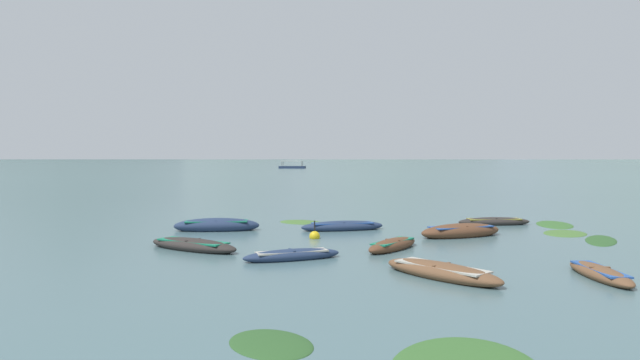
# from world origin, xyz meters

# --- Properties ---
(ground_plane) EXTENTS (6000.00, 6000.00, 0.00)m
(ground_plane) POSITION_xyz_m (0.00, 1500.00, 0.00)
(ground_plane) COLOR slate
(mountain_1) EXTENTS (1133.80, 1133.80, 349.86)m
(mountain_1) POSITION_xyz_m (-787.98, 1627.66, 174.93)
(mountain_1) COLOR #4C5B56
(mountain_1) RESTS_ON ground
(mountain_2) EXTENTS (694.31, 694.31, 212.65)m
(mountain_2) POSITION_xyz_m (-287.17, 1647.88, 106.32)
(mountain_2) COLOR slate
(mountain_2) RESTS_ON ground
(mountain_3) EXTENTS (837.42, 837.42, 277.41)m
(mountain_3) POSITION_xyz_m (196.52, 1665.05, 138.70)
(mountain_3) COLOR slate
(mountain_3) RESTS_ON ground
(mountain_4) EXTENTS (1259.76, 1259.76, 301.22)m
(mountain_4) POSITION_xyz_m (954.91, 1685.44, 150.61)
(mountain_4) COLOR slate
(mountain_4) RESTS_ON ground
(rowboat_0) EXTENTS (4.05, 1.62, 0.73)m
(rowboat_0) POSITION_xyz_m (-2.85, 20.55, 0.23)
(rowboat_0) COLOR navy
(rowboat_0) RESTS_ON ground
(rowboat_1) EXTENTS (3.42, 1.98, 0.44)m
(rowboat_1) POSITION_xyz_m (1.09, 13.44, 0.14)
(rowboat_1) COLOR navy
(rowboat_1) RESTS_ON ground
(rowboat_2) EXTENTS (4.11, 2.69, 0.70)m
(rowboat_2) POSITION_xyz_m (8.06, 18.76, 0.22)
(rowboat_2) COLOR brown
(rowboat_2) RESTS_ON ground
(rowboat_3) EXTENTS (4.07, 3.05, 0.52)m
(rowboat_3) POSITION_xyz_m (-2.69, 15.34, 0.16)
(rowboat_3) COLOR #2D2826
(rowboat_3) RESTS_ON ground
(rowboat_4) EXTENTS (0.87, 3.18, 0.41)m
(rowboat_4) POSITION_xyz_m (9.95, 10.79, 0.13)
(rowboat_4) COLOR brown
(rowboat_4) RESTS_ON ground
(rowboat_5) EXTENTS (4.09, 1.96, 0.54)m
(rowboat_5) POSITION_xyz_m (3.02, 20.76, 0.17)
(rowboat_5) COLOR navy
(rowboat_5) RESTS_ON ground
(rowboat_6) EXTENTS (3.41, 3.67, 0.52)m
(rowboat_6) POSITION_xyz_m (5.49, 10.83, 0.16)
(rowboat_6) COLOR brown
(rowboat_6) RESTS_ON ground
(rowboat_7) EXTENTS (3.76, 1.25, 0.47)m
(rowboat_7) POSITION_xyz_m (10.76, 22.82, 0.15)
(rowboat_7) COLOR #2D2826
(rowboat_7) RESTS_ON ground
(rowboat_8) EXTENTS (2.56, 3.08, 0.50)m
(rowboat_8) POSITION_xyz_m (4.70, 15.46, 0.16)
(rowboat_8) COLOR brown
(rowboat_8) RESTS_ON ground
(ferry_0) EXTENTS (8.43, 3.95, 2.54)m
(ferry_0) POSITION_xyz_m (-7.89, 163.43, 0.45)
(ferry_0) COLOR navy
(ferry_0) RESTS_ON ground
(mooring_buoy) EXTENTS (0.45, 0.45, 0.89)m
(mooring_buoy) POSITION_xyz_m (1.76, 18.10, 0.10)
(mooring_buoy) COLOR yellow
(mooring_buoy) RESTS_ON ground
(weed_patch_1) EXTENTS (2.56, 3.49, 0.14)m
(weed_patch_1) POSITION_xyz_m (13.48, 17.60, 0.00)
(weed_patch_1) COLOR #2D5628
(weed_patch_1) RESTS_ON ground
(weed_patch_2) EXTENTS (2.24, 2.30, 0.14)m
(weed_patch_2) POSITION_xyz_m (1.20, 5.31, 0.00)
(weed_patch_2) COLOR #2D5628
(weed_patch_2) RESTS_ON ground
(weed_patch_3) EXTENTS (2.91, 2.72, 0.14)m
(weed_patch_3) POSITION_xyz_m (0.92, 23.74, 0.00)
(weed_patch_3) COLOR #477033
(weed_patch_3) RESTS_ON ground
(weed_patch_5) EXTENTS (2.83, 3.12, 0.14)m
(weed_patch_5) POSITION_xyz_m (12.93, 19.66, 0.00)
(weed_patch_5) COLOR #477033
(weed_patch_5) RESTS_ON ground
(weed_patch_6) EXTENTS (2.57, 3.78, 0.14)m
(weed_patch_6) POSITION_xyz_m (13.79, 22.77, 0.00)
(weed_patch_6) COLOR #38662D
(weed_patch_6) RESTS_ON ground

